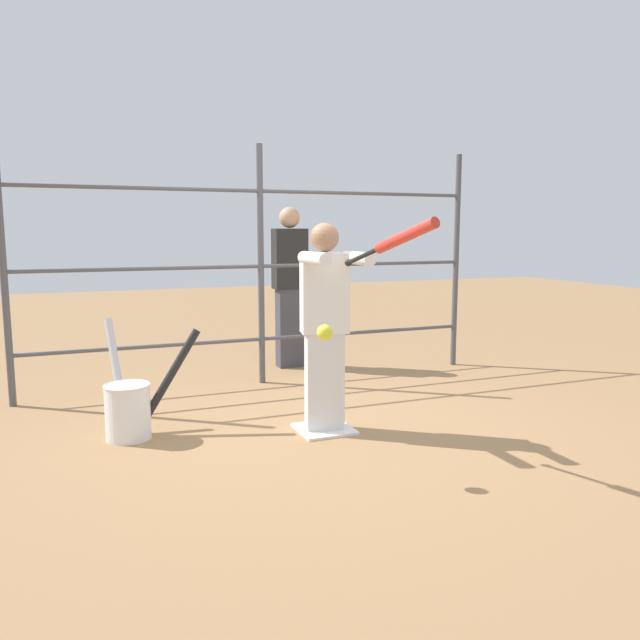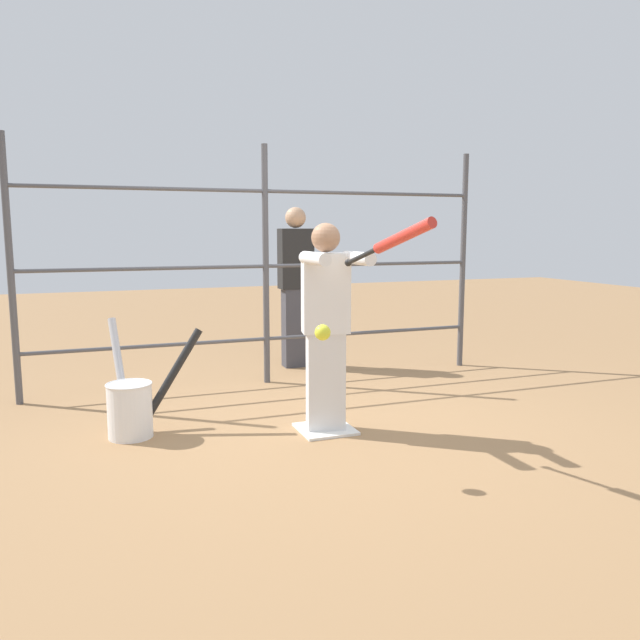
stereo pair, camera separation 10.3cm
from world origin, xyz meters
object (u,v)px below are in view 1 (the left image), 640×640
Objects in this scene: baseball_bat_swinging at (397,240)px; bystander_behind_fence at (290,285)px; bat_bucket at (130,407)px; softball_in_flight at (325,332)px; batter at (325,321)px.

baseball_bat_swinging is 0.51× the size of bystander_behind_fence.
baseball_bat_swinging reaches higher than bat_bucket.
softball_in_flight is 0.06× the size of bystander_behind_fence.
batter is at bearing -112.70° from softball_in_flight.
batter is 1.54m from bat_bucket.
baseball_bat_swinging is at bearing 137.69° from bat_bucket.
softball_in_flight is (0.33, 0.79, 0.06)m from batter.
bat_bucket is (1.36, -0.39, -0.60)m from batter.
softball_in_flight reaches higher than bat_bucket.
batter is at bearing 163.94° from bat_bucket.
bystander_behind_fence is at bearing -105.51° from softball_in_flight.
baseball_bat_swinging reaches higher than softball_in_flight.
softball_in_flight is at bearing -17.36° from baseball_bat_swinging.
bat_bucket is 0.47× the size of bystander_behind_fence.
bystander_behind_fence is at bearing -97.77° from baseball_bat_swinging.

